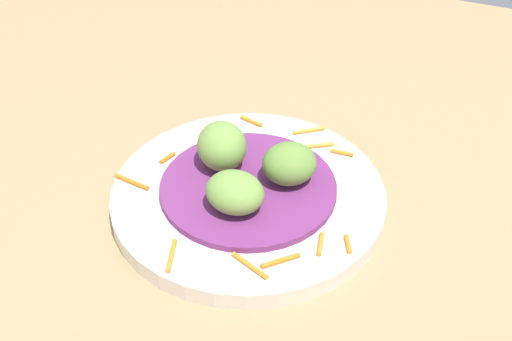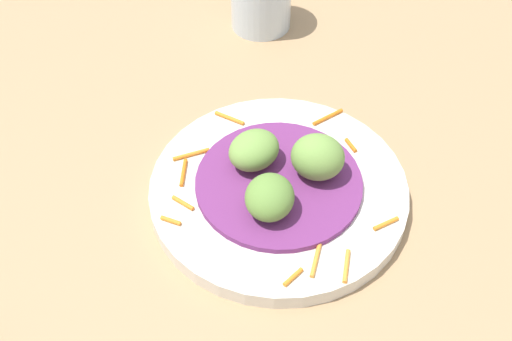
% 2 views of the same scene
% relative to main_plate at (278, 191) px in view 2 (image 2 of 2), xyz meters
% --- Properties ---
extents(table_surface, '(1.10, 1.10, 0.02)m').
position_rel_main_plate_xyz_m(table_surface, '(0.03, -0.03, -0.02)').
color(table_surface, tan).
rests_on(table_surface, ground).
extents(main_plate, '(0.25, 0.25, 0.02)m').
position_rel_main_plate_xyz_m(main_plate, '(0.00, 0.00, 0.00)').
color(main_plate, silver).
rests_on(main_plate, table_surface).
extents(cabbage_bed, '(0.16, 0.16, 0.01)m').
position_rel_main_plate_xyz_m(cabbage_bed, '(0.00, 0.00, 0.01)').
color(cabbage_bed, '#702D6B').
rests_on(cabbage_bed, main_plate).
extents(carrot_garnish, '(0.23, 0.23, 0.00)m').
position_rel_main_plate_xyz_m(carrot_garnish, '(0.01, -0.00, 0.01)').
color(carrot_garnish, orange).
rests_on(carrot_garnish, main_plate).
extents(guac_scoop_left, '(0.05, 0.05, 0.03)m').
position_rel_main_plate_xyz_m(guac_scoop_left, '(0.00, -0.04, 0.03)').
color(guac_scoop_left, '#759E47').
rests_on(guac_scoop_left, cabbage_bed).
extents(guac_scoop_center, '(0.06, 0.06, 0.04)m').
position_rel_main_plate_xyz_m(guac_scoop_center, '(0.03, 0.02, 0.03)').
color(guac_scoop_center, olive).
rests_on(guac_scoop_center, cabbage_bed).
extents(guac_scoop_right, '(0.07, 0.07, 0.04)m').
position_rel_main_plate_xyz_m(guac_scoop_right, '(-0.03, 0.02, 0.04)').
color(guac_scoop_right, '#759E47').
rests_on(guac_scoop_right, cabbage_bed).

